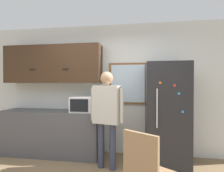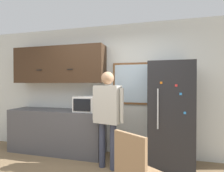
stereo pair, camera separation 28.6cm
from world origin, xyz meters
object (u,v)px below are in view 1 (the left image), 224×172
object	(u,v)px
microwave	(84,104)
refrigerator	(166,114)
person	(107,109)
chair	(146,170)

from	to	relation	value
microwave	refrigerator	bearing A→B (deg)	-1.38
microwave	refrigerator	world-z (taller)	refrigerator
person	chair	size ratio (longest dim) A/B	1.73
refrigerator	chair	distance (m)	1.50
microwave	person	bearing A→B (deg)	-35.58
refrigerator	chair	xyz separation A→B (m)	(-0.42, -1.39, -0.39)
microwave	chair	world-z (taller)	microwave
person	chair	bearing A→B (deg)	-46.72
microwave	person	world-z (taller)	person
person	refrigerator	world-z (taller)	refrigerator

